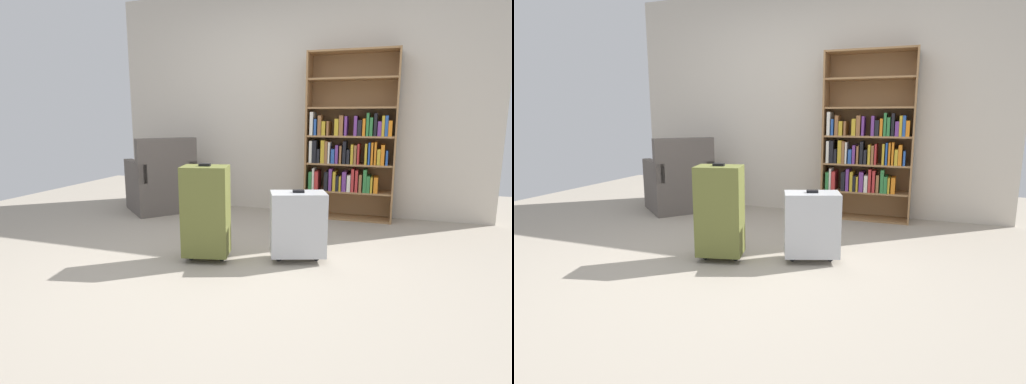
% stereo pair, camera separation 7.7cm
% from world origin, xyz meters
% --- Properties ---
extents(ground_plane, '(7.84, 7.84, 0.00)m').
position_xyz_m(ground_plane, '(0.00, 0.00, 0.00)').
color(ground_plane, '#9E9384').
extents(back_wall, '(4.48, 0.10, 2.60)m').
position_xyz_m(back_wall, '(0.00, 2.15, 1.30)').
color(back_wall, beige).
rests_on(back_wall, ground).
extents(bookshelf, '(0.97, 0.30, 1.84)m').
position_xyz_m(bookshelf, '(0.69, 1.95, 0.84)').
color(bookshelf, olive).
rests_on(bookshelf, ground).
extents(armchair, '(0.99, 0.99, 0.90)m').
position_xyz_m(armchair, '(-1.51, 1.60, 0.32)').
color(armchair, '#59514C').
rests_on(armchair, ground).
extents(mug, '(0.12, 0.08, 0.10)m').
position_xyz_m(mug, '(-0.94, 1.46, 0.05)').
color(mug, white).
rests_on(mug, ground).
extents(suitcase_silver, '(0.49, 0.38, 0.58)m').
position_xyz_m(suitcase_silver, '(0.47, 0.40, 0.30)').
color(suitcase_silver, '#B7BABF').
rests_on(suitcase_silver, ground).
extents(suitcase_olive, '(0.41, 0.32, 0.79)m').
position_xyz_m(suitcase_olive, '(-0.23, 0.18, 0.41)').
color(suitcase_olive, brown).
rests_on(suitcase_olive, ground).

